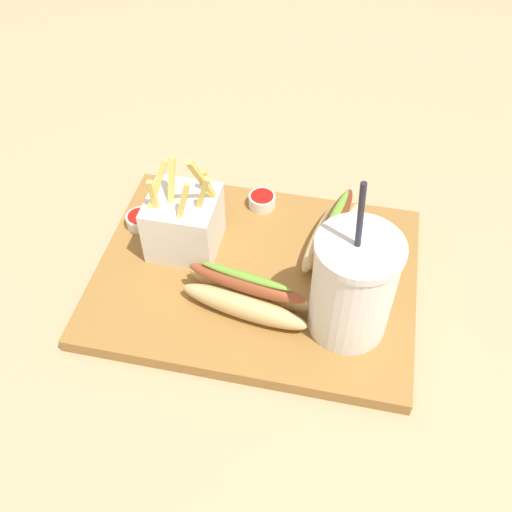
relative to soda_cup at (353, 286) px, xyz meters
name	(u,v)px	position (x,y,z in m)	size (l,w,h in m)	color
ground_plane	(256,285)	(0.13, -0.06, -0.10)	(2.40, 2.40, 0.02)	tan
food_tray	(256,276)	(0.13, -0.06, -0.08)	(0.43, 0.32, 0.02)	olive
soda_cup	(353,286)	(0.00, 0.00, 0.00)	(0.10, 0.10, 0.23)	white
fries_basket	(184,222)	(0.23, -0.09, -0.03)	(0.09, 0.09, 0.16)	white
hot_dog_1	(247,294)	(0.13, 0.00, -0.05)	(0.18, 0.09, 0.06)	#DBB775
hot_dog_2	(333,233)	(0.03, -0.13, -0.05)	(0.08, 0.16, 0.07)	#E5C689
ketchup_cup_1	(262,200)	(0.15, -0.19, -0.06)	(0.04, 0.04, 0.02)	white
ketchup_cup_2	(140,220)	(0.31, -0.11, -0.06)	(0.04, 0.04, 0.02)	white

